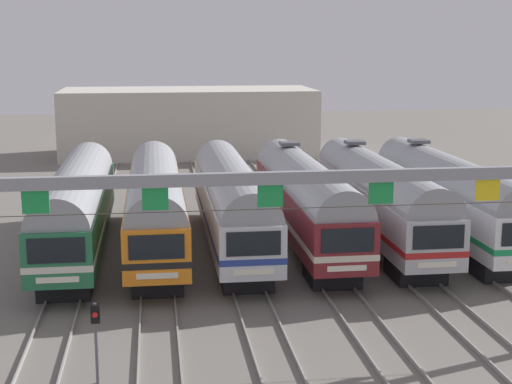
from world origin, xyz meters
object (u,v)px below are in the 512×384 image
at_px(yard_signal_mast, 96,328).
at_px(commuter_train_silver, 231,200).
at_px(commuter_train_maroon, 306,198).
at_px(catenary_gantry, 326,202).
at_px(commuter_train_orange, 155,202).
at_px(commuter_train_stainless, 378,196).
at_px(commuter_train_green, 77,204).
at_px(commuter_train_white, 448,194).

bearing_deg(yard_signal_mast, commuter_train_silver, 69.15).
height_order(commuter_train_maroon, catenary_gantry, catenary_gantry).
relative_size(commuter_train_orange, commuter_train_stainless, 1.00).
bearing_deg(commuter_train_maroon, commuter_train_stainless, 0.00).
xyz_separation_m(commuter_train_green, commuter_train_white, (19.96, 0.00, 0.00)).
relative_size(commuter_train_silver, yard_signal_mast, 6.58).
relative_size(commuter_train_green, commuter_train_silver, 1.00).
xyz_separation_m(commuter_train_maroon, commuter_train_stainless, (3.99, 0.00, 0.00)).
bearing_deg(commuter_train_stainless, commuter_train_white, 0.00).
distance_m(commuter_train_maroon, commuter_train_white, 7.99).
bearing_deg(commuter_train_maroon, commuter_train_white, 0.00).
bearing_deg(commuter_train_green, yard_signal_mast, -82.77).
relative_size(commuter_train_stainless, yard_signal_mast, 6.58).
distance_m(commuter_train_orange, commuter_train_silver, 3.99).
distance_m(commuter_train_green, catenary_gantry, 16.99).
bearing_deg(commuter_train_green, commuter_train_stainless, 0.02).
xyz_separation_m(commuter_train_silver, commuter_train_stainless, (7.99, 0.00, 0.00)).
relative_size(commuter_train_green, catenary_gantry, 0.72).
height_order(commuter_train_orange, catenary_gantry, catenary_gantry).
xyz_separation_m(commuter_train_green, commuter_train_stainless, (15.97, 0.00, 0.00)).
bearing_deg(commuter_train_stainless, commuter_train_maroon, 180.00).
height_order(commuter_train_orange, commuter_train_maroon, commuter_train_maroon).
xyz_separation_m(commuter_train_stainless, commuter_train_white, (3.99, 0.00, 0.00)).
distance_m(commuter_train_orange, commuter_train_white, 15.97).
xyz_separation_m(commuter_train_orange, commuter_train_silver, (3.99, 0.00, 0.00)).
relative_size(commuter_train_maroon, commuter_train_stainless, 1.00).
xyz_separation_m(commuter_train_silver, commuter_train_white, (11.98, 0.00, 0.00)).
bearing_deg(commuter_train_maroon, commuter_train_orange, -179.97).
relative_size(commuter_train_green, commuter_train_white, 1.00).
relative_size(commuter_train_green, yard_signal_mast, 6.58).
bearing_deg(commuter_train_green, catenary_gantry, -53.51).
bearing_deg(commuter_train_stainless, commuter_train_green, -179.98).
relative_size(catenary_gantry, yard_signal_mast, 9.18).
distance_m(commuter_train_orange, catenary_gantry, 15.00).
bearing_deg(catenary_gantry, commuter_train_stainless, 66.08).
bearing_deg(commuter_train_stainless, yard_signal_mast, -131.61).
bearing_deg(commuter_train_silver, yard_signal_mast, -110.85).
height_order(commuter_train_silver, yard_signal_mast, commuter_train_silver).
bearing_deg(commuter_train_green, commuter_train_maroon, 0.02).
relative_size(commuter_train_silver, commuter_train_maroon, 1.00).
xyz_separation_m(commuter_train_stainless, catenary_gantry, (-5.99, -13.50, 2.65)).
bearing_deg(catenary_gantry, yard_signal_mast, -164.38).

